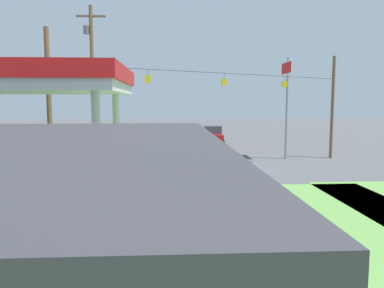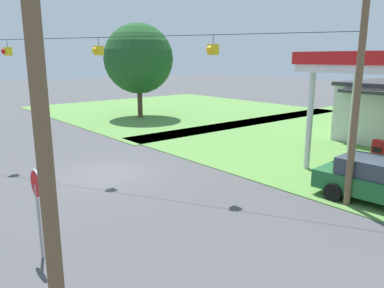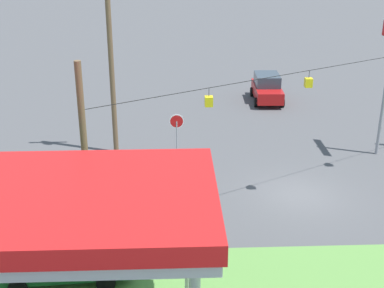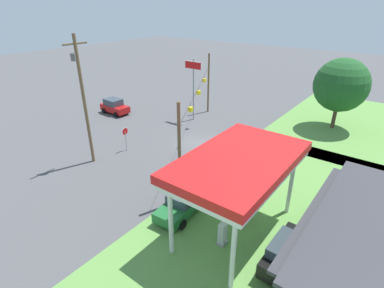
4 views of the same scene
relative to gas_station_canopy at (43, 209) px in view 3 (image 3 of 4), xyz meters
The scene contains 7 objects.
ground_plane 14.66m from the gas_station_canopy, 133.87° to the right, with size 160.00×160.00×0.00m, color #4C4C4F.
gas_station_canopy is the anchor object (origin of this frame).
car_at_pumps_front 5.70m from the gas_station_canopy, 83.71° to the right, with size 5.02×2.36×1.67m.
car_on_crossroad 27.08m from the gas_station_canopy, 113.05° to the right, with size 2.21×4.21×1.98m.
stop_sign_roadside 15.55m from the gas_station_canopy, 104.29° to the right, with size 0.80×0.08×2.50m.
utility_pole_main 15.62m from the gas_station_canopy, 90.96° to the right, with size 2.20×0.44×11.52m.
signal_span_gantry 13.80m from the gas_station_canopy, 133.84° to the right, with size 18.58×10.24×7.86m.
Camera 3 is at (6.08, 22.58, 12.07)m, focal length 50.00 mm.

